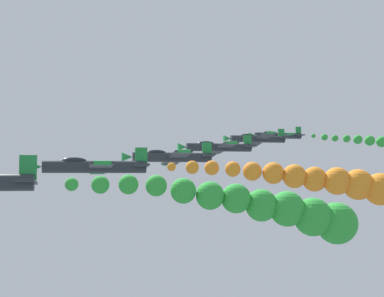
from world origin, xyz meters
name	(u,v)px	position (x,y,z in m)	size (l,w,h in m)	color
smoke_trail_lead	(276,209)	(-28.90, 0.55, 94.01)	(2.98, 20.38, 4.96)	green
airplane_left_inner	(93,167)	(-16.43, 12.67, 97.16)	(9.56, 10.35, 2.42)	#23282D
smoke_trail_left_inner	(376,189)	(-20.50, -12.55, 95.12)	(8.79, 26.42, 5.43)	orange
airplane_right_inner	(171,157)	(-4.89, 3.58, 98.45)	(9.53, 10.35, 2.66)	#23282D
airplane_left_outer	(218,147)	(5.08, -4.74, 100.18)	(9.54, 10.35, 2.55)	#23282D
airplane_right_outer	(257,139)	(16.40, -14.40, 102.22)	(9.48, 10.35, 2.85)	#23282D
airplane_trailing	(277,135)	(28.54, -22.79, 103.79)	(9.57, 10.35, 2.33)	#23282D
smoke_trail_trailing	(380,142)	(26.11, -42.77, 102.70)	(5.38, 18.88, 3.33)	green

